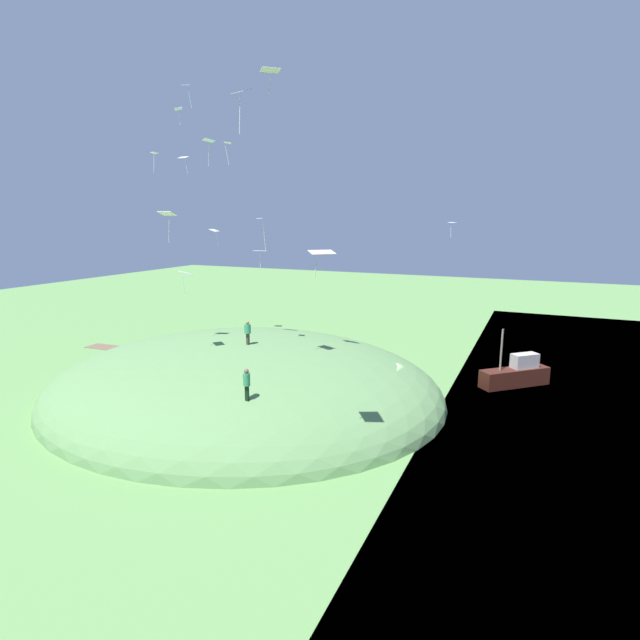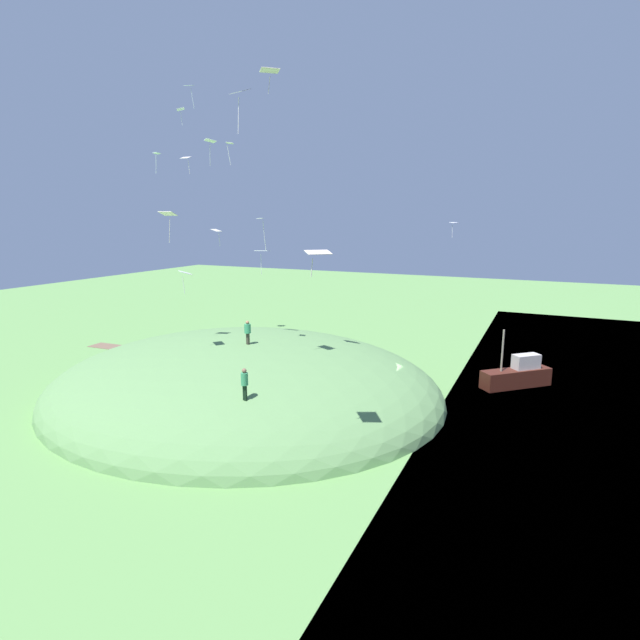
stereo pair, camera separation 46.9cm
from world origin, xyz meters
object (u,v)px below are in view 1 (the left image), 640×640
kite_2 (261,252)px  kite_4 (184,158)px  kite_5 (178,109)px  kite_14 (187,87)px  kite_9 (261,222)px  kite_11 (228,144)px  kite_1 (154,155)px  kite_10 (214,231)px  kite_3 (322,253)px  kite_8 (185,274)px  kite_7 (209,141)px  kite_12 (452,224)px  person_watching_kites (247,380)px  boat_on_lake (516,374)px  person_with_child (248,330)px  kite_13 (241,94)px  kite_6 (167,215)px  kite_0 (270,71)px

kite_2 → kite_4: size_ratio=1.21×
kite_5 → kite_14: kite_14 is taller
kite_2 → kite_9: bearing=121.3°
kite_9 → kite_11: kite_11 is taller
kite_1 → kite_10: size_ratio=1.08×
kite_3 → kite_14: (22.15, -19.16, 13.43)m
kite_8 → kite_7: bearing=-66.6°
kite_1 → kite_7: kite_7 is taller
kite_8 → kite_12: kite_12 is taller
kite_3 → kite_4: bearing=-38.8°
kite_5 → kite_14: size_ratio=0.67×
kite_12 → kite_2: bearing=29.7°
person_watching_kites → boat_on_lake: bearing=52.9°
kite_1 → kite_11: bearing=-134.8°
person_with_child → kite_4: bearing=-15.1°
kite_8 → kite_10: 14.55m
person_watching_kites → kite_13: bearing=118.7°
person_with_child → kite_3: (-9.39, 8.37, 6.09)m
boat_on_lake → kite_8: 25.46m
kite_9 → kite_10: (10.18, -8.61, -0.84)m
kite_2 → kite_11: (5.69, -4.32, 8.80)m
person_with_child → kite_13: 15.11m
kite_6 → kite_9: kite_6 is taller
kite_3 → kite_5: (20.06, -15.32, 10.55)m
person_with_child → person_watching_kites: bearing=143.0°
kite_6 → kite_10: bearing=-68.5°
kite_1 → kite_11: 6.19m
kite_3 → kite_6: (14.45, -6.74, 1.76)m
kite_1 → kite_6: bearing=135.8°
person_watching_kites → kite_13: size_ratio=0.79×
kite_6 → kite_5: bearing=-56.8°
kite_0 → kite_13: bearing=88.8°
kite_5 → kite_4: bearing=-56.8°
kite_11 → kite_12: size_ratio=1.57×
kite_0 → kite_1: 15.96m
kite_5 → kite_8: bearing=128.7°
kite_2 → person_watching_kites: bearing=116.8°
kite_3 → kite_5: bearing=-37.4°
person_watching_kites → kite_14: 32.03m
kite_4 → kite_14: bearing=-65.6°
kite_5 → boat_on_lake: bearing=-172.6°
kite_11 → kite_8: bearing=110.6°
kite_2 → kite_10: kite_10 is taller
kite_0 → kite_14: size_ratio=0.64×
boat_on_lake → kite_11: size_ratio=2.63×
kite_11 → kite_12: (-18.82, -3.17, -6.68)m
person_with_child → kite_13: kite_13 is taller
kite_5 → kite_6: 13.50m
kite_1 → kite_8: size_ratio=1.12×
person_watching_kites → kite_7: bearing=131.1°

